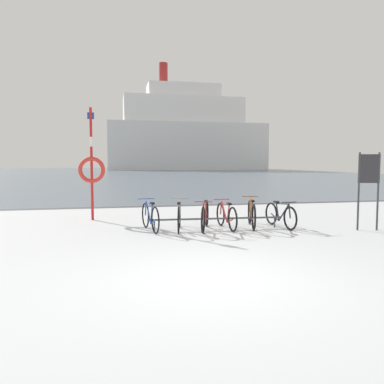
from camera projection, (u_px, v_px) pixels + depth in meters
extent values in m
cube|color=silver|center=(237.00, 307.00, 4.86)|extent=(80.00, 22.00, 0.08)
cube|color=slate|center=(118.00, 172.00, 69.19)|extent=(80.00, 110.00, 0.08)
cube|color=#47474C|center=(149.00, 207.00, 15.58)|extent=(80.00, 0.50, 0.05)
cylinder|color=#4C5156|center=(216.00, 219.00, 10.31)|extent=(3.66, 0.26, 0.05)
cylinder|color=#4C5156|center=(154.00, 225.00, 10.07)|extent=(0.04, 0.04, 0.28)
cylinder|color=#4C5156|center=(275.00, 222.00, 10.58)|extent=(0.04, 0.04, 0.28)
torus|color=black|center=(145.00, 215.00, 10.52)|extent=(0.15, 0.69, 0.69)
torus|color=black|center=(155.00, 220.00, 9.60)|extent=(0.15, 0.69, 0.69)
cylinder|color=#3359B2|center=(148.00, 212.00, 10.21)|extent=(0.12, 0.52, 0.59)
cylinder|color=#3359B2|center=(152.00, 214.00, 9.92)|extent=(0.06, 0.19, 0.52)
cylinder|color=#3359B2|center=(149.00, 203.00, 10.12)|extent=(0.14, 0.64, 0.08)
cylinder|color=#3359B2|center=(153.00, 222.00, 9.80)|extent=(0.10, 0.43, 0.19)
cylinder|color=#3359B2|center=(146.00, 208.00, 10.47)|extent=(0.05, 0.11, 0.41)
cube|color=black|center=(152.00, 203.00, 9.82)|extent=(0.11, 0.21, 0.05)
cylinder|color=#3359B2|center=(146.00, 199.00, 10.42)|extent=(0.46, 0.10, 0.02)
torus|color=black|center=(180.00, 215.00, 10.61)|extent=(0.18, 0.68, 0.69)
torus|color=black|center=(179.00, 220.00, 9.60)|extent=(0.18, 0.68, 0.69)
cylinder|color=gray|center=(179.00, 212.00, 10.27)|extent=(0.14, 0.53, 0.59)
cylinder|color=gray|center=(179.00, 214.00, 9.95)|extent=(0.07, 0.19, 0.52)
cylinder|color=gray|center=(179.00, 202.00, 10.17)|extent=(0.17, 0.65, 0.08)
cylinder|color=gray|center=(179.00, 222.00, 9.82)|extent=(0.13, 0.44, 0.19)
cylinder|color=gray|center=(180.00, 208.00, 10.55)|extent=(0.06, 0.12, 0.41)
cube|color=black|center=(179.00, 203.00, 9.85)|extent=(0.12, 0.21, 0.05)
cylinder|color=gray|center=(180.00, 198.00, 10.50)|extent=(0.46, 0.12, 0.02)
torus|color=black|center=(203.00, 220.00, 9.68)|extent=(0.28, 0.67, 0.69)
torus|color=black|center=(207.00, 214.00, 10.74)|extent=(0.28, 0.67, 0.69)
cylinder|color=#B22D2D|center=(204.00, 213.00, 10.01)|extent=(0.22, 0.54, 0.58)
cylinder|color=#B22D2D|center=(206.00, 212.00, 10.36)|extent=(0.10, 0.20, 0.52)
cylinder|color=#B22D2D|center=(205.00, 203.00, 10.07)|extent=(0.27, 0.67, 0.08)
cylinder|color=#B22D2D|center=(206.00, 218.00, 10.52)|extent=(0.19, 0.45, 0.19)
cylinder|color=#B22D2D|center=(203.00, 212.00, 9.70)|extent=(0.07, 0.12, 0.40)
cube|color=black|center=(206.00, 201.00, 10.42)|extent=(0.14, 0.22, 0.05)
cylinder|color=#B22D2D|center=(203.00, 202.00, 9.72)|extent=(0.44, 0.18, 0.02)
torus|color=black|center=(221.00, 214.00, 10.84)|extent=(0.07, 0.65, 0.65)
torus|color=black|center=(233.00, 219.00, 9.87)|extent=(0.07, 0.65, 0.65)
cylinder|color=#B22D2D|center=(224.00, 212.00, 10.51)|extent=(0.05, 0.53, 0.55)
cylinder|color=#B22D2D|center=(228.00, 214.00, 10.20)|extent=(0.04, 0.18, 0.49)
cylinder|color=#B22D2D|center=(225.00, 203.00, 10.42)|extent=(0.06, 0.65, 0.08)
cylinder|color=#B22D2D|center=(230.00, 221.00, 10.08)|extent=(0.05, 0.44, 0.18)
cylinder|color=#B22D2D|center=(221.00, 208.00, 10.79)|extent=(0.04, 0.11, 0.39)
cube|color=black|center=(229.00, 204.00, 10.11)|extent=(0.09, 0.20, 0.05)
cylinder|color=#B22D2D|center=(221.00, 199.00, 10.73)|extent=(0.46, 0.04, 0.02)
torus|color=black|center=(250.00, 212.00, 11.12)|extent=(0.23, 0.69, 0.70)
torus|color=black|center=(254.00, 217.00, 10.07)|extent=(0.23, 0.69, 0.70)
cylinder|color=brown|center=(251.00, 209.00, 10.77)|extent=(0.18, 0.55, 0.59)
cylinder|color=brown|center=(252.00, 212.00, 10.43)|extent=(0.08, 0.20, 0.53)
cylinder|color=brown|center=(251.00, 200.00, 10.67)|extent=(0.21, 0.68, 0.08)
cylinder|color=brown|center=(253.00, 219.00, 10.30)|extent=(0.15, 0.46, 0.19)
cylinder|color=brown|center=(250.00, 205.00, 11.07)|extent=(0.06, 0.12, 0.41)
cube|color=black|center=(253.00, 201.00, 10.33)|extent=(0.13, 0.21, 0.05)
cylinder|color=brown|center=(250.00, 197.00, 11.01)|extent=(0.45, 0.14, 0.02)
torus|color=black|center=(290.00, 218.00, 10.10)|extent=(0.11, 0.64, 0.64)
torus|color=black|center=(271.00, 214.00, 11.04)|extent=(0.11, 0.64, 0.64)
cylinder|color=#1E2328|center=(284.00, 213.00, 10.40)|extent=(0.09, 0.52, 0.54)
cylinder|color=#1E2328|center=(278.00, 212.00, 10.70)|extent=(0.05, 0.19, 0.48)
cylinder|color=#1E2328|center=(282.00, 204.00, 10.45)|extent=(0.10, 0.65, 0.08)
cylinder|color=#1E2328|center=(275.00, 217.00, 10.85)|extent=(0.08, 0.43, 0.18)
cylinder|color=#1E2328|center=(290.00, 211.00, 10.12)|extent=(0.05, 0.11, 0.37)
cube|color=black|center=(276.00, 202.00, 10.75)|extent=(0.10, 0.21, 0.05)
cylinder|color=#1E2328|center=(289.00, 202.00, 10.14)|extent=(0.46, 0.07, 0.02)
cylinder|color=#33383D|center=(359.00, 191.00, 10.09)|extent=(0.05, 0.05, 2.05)
cylinder|color=#33383D|center=(378.00, 192.00, 10.06)|extent=(0.05, 0.05, 2.05)
cube|color=#2D2D33|center=(369.00, 169.00, 10.03)|extent=(0.54, 0.19, 0.75)
cylinder|color=red|center=(92.00, 164.00, 11.83)|extent=(0.08, 0.08, 3.45)
cylinder|color=white|center=(91.00, 142.00, 11.78)|extent=(0.09, 0.09, 0.30)
torus|color=red|center=(92.00, 170.00, 11.84)|extent=(0.81, 0.12, 0.81)
cube|color=navy|center=(91.00, 116.00, 11.72)|extent=(0.20, 0.03, 0.20)
cube|color=silver|center=(187.00, 147.00, 95.19)|extent=(38.45, 11.73, 11.25)
cube|color=white|center=(183.00, 111.00, 94.32)|extent=(28.84, 9.95, 6.18)
cube|color=white|center=(183.00, 92.00, 93.96)|extent=(17.32, 8.16, 3.15)
cylinder|color=#A52626|center=(163.00, 74.00, 92.66)|extent=(2.08, 2.08, 5.06)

